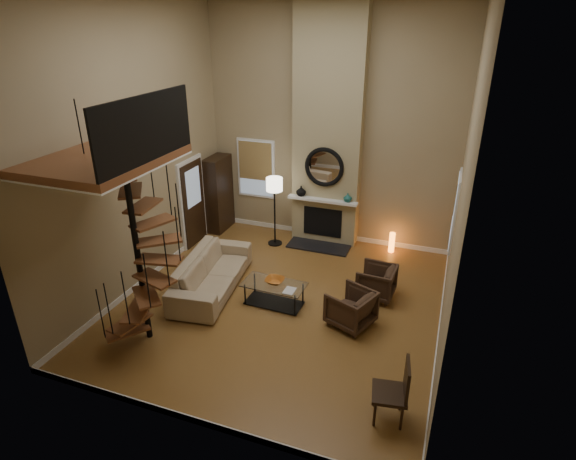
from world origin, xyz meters
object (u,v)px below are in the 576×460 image
(floor_lamp, at_px, (274,190))
(side_chair, at_px, (397,390))
(accent_lamp, at_px, (392,242))
(hutch, at_px, (219,194))
(sofa, at_px, (211,272))
(armchair_far, at_px, (354,309))
(coffee_table, at_px, (274,291))
(armchair_near, at_px, (380,282))

(floor_lamp, xyz_separation_m, side_chair, (3.60, -4.59, -0.89))
(floor_lamp, relative_size, accent_lamp, 3.52)
(hutch, xyz_separation_m, accent_lamp, (4.47, 0.17, -0.70))
(hutch, xyz_separation_m, sofa, (1.26, -2.78, -0.55))
(armchair_far, height_order, coffee_table, armchair_far)
(armchair_far, bearing_deg, floor_lamp, -113.91)
(hutch, bearing_deg, armchair_near, -23.03)
(accent_lamp, bearing_deg, armchair_far, -93.42)
(armchair_far, bearing_deg, armchair_near, -171.55)
(hutch, relative_size, armchair_near, 2.75)
(side_chair, bearing_deg, armchair_near, 103.99)
(armchair_near, distance_m, armchair_far, 1.13)
(sofa, relative_size, armchair_near, 3.49)
(sofa, bearing_deg, floor_lamp, -18.42)
(armchair_far, bearing_deg, hutch, -103.36)
(armchair_far, xyz_separation_m, floor_lamp, (-2.58, 2.66, 1.06))
(hutch, relative_size, coffee_table, 1.60)
(floor_lamp, relative_size, side_chair, 1.71)
(coffee_table, xyz_separation_m, side_chair, (2.64, -2.10, 0.24))
(armchair_near, xyz_separation_m, coffee_table, (-1.88, -0.93, -0.07))
(accent_lamp, relative_size, side_chair, 0.49)
(hutch, relative_size, sofa, 0.79)
(armchair_near, distance_m, coffee_table, 2.10)
(floor_lamp, bearing_deg, hutch, 167.57)
(armchair_far, xyz_separation_m, accent_lamp, (0.19, 3.20, -0.10))
(armchair_far, bearing_deg, sofa, -72.84)
(sofa, bearing_deg, side_chair, -126.32)
(hutch, height_order, side_chair, hutch)
(sofa, xyz_separation_m, armchair_far, (3.02, -0.25, -0.04))
(armchair_near, height_order, coffee_table, armchair_near)
(hutch, relative_size, side_chair, 1.97)
(coffee_table, height_order, floor_lamp, floor_lamp)
(hutch, xyz_separation_m, armchair_near, (4.55, -1.93, -0.60))
(hutch, height_order, floor_lamp, hutch)
(coffee_table, xyz_separation_m, accent_lamp, (1.81, 3.03, -0.03))
(accent_lamp, distance_m, side_chair, 5.21)
(hutch, distance_m, armchair_far, 5.28)
(floor_lamp, distance_m, accent_lamp, 3.05)
(armchair_far, distance_m, accent_lamp, 3.21)
(hutch, distance_m, side_chair, 7.28)
(armchair_far, relative_size, side_chair, 0.75)
(sofa, height_order, armchair_far, sofa)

